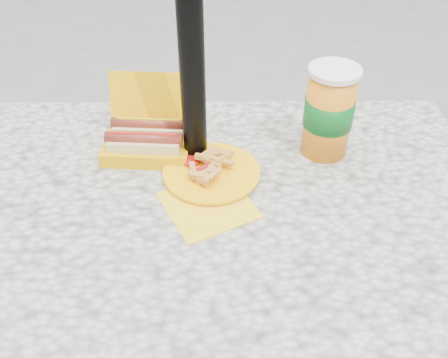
{
  "coord_description": "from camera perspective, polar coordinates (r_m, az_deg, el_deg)",
  "views": [
    {
      "loc": [
        0.05,
        -0.71,
        1.4
      ],
      "look_at": [
        0.06,
        0.03,
        0.8
      ],
      "focal_mm": 40.0,
      "sensor_mm": 36.0,
      "label": 1
    }
  ],
  "objects": [
    {
      "name": "hotdog_box",
      "position": [
        1.1,
        -8.72,
        4.57
      ],
      "size": [
        0.2,
        0.18,
        0.15
      ],
      "rotation": [
        0.0,
        0.0,
        -0.07
      ],
      "color": "#FFB704",
      "rests_on": "picnic_table"
    },
    {
      "name": "fries_plate",
      "position": [
        1.03,
        -1.55,
        0.58
      ],
      "size": [
        0.21,
        0.3,
        0.04
      ],
      "rotation": [
        0.0,
        0.0,
        0.23
      ],
      "color": "yellow",
      "rests_on": "picnic_table"
    },
    {
      "name": "picnic_table",
      "position": [
        1.04,
        -3.29,
        -7.7
      ],
      "size": [
        1.2,
        0.8,
        0.75
      ],
      "color": "beige",
      "rests_on": "ground"
    },
    {
      "name": "soda_cup",
      "position": [
        1.08,
        11.89,
        7.54
      ],
      "size": [
        0.11,
        0.11,
        0.2
      ],
      "rotation": [
        0.0,
        0.0,
        -0.14
      ],
      "color": "orange",
      "rests_on": "picnic_table"
    }
  ]
}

